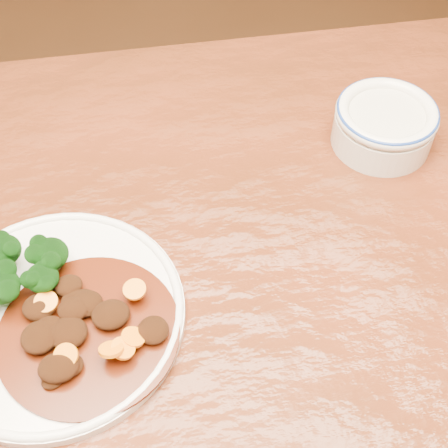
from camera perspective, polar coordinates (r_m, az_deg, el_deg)
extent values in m
cube|color=#602410|center=(0.66, -0.75, -8.62)|extent=(1.56, 1.01, 0.04)
cylinder|color=silver|center=(0.65, -15.15, -8.15)|extent=(0.26, 0.26, 0.01)
torus|color=silver|center=(0.65, -15.25, -7.89)|extent=(0.26, 0.26, 0.01)
cylinder|color=#5B8C48|center=(0.67, -15.23, -3.63)|extent=(0.01, 0.01, 0.02)
ellipsoid|color=black|center=(0.65, -15.58, -2.65)|extent=(0.04, 0.04, 0.03)
cylinder|color=#5B8C48|center=(0.69, -19.05, -3.20)|extent=(0.01, 0.01, 0.02)
ellipsoid|color=black|center=(0.67, -19.47, -2.25)|extent=(0.04, 0.04, 0.03)
cylinder|color=#5B8C48|center=(0.66, -19.30, -6.36)|extent=(0.01, 0.01, 0.02)
ellipsoid|color=black|center=(0.64, -19.76, -5.39)|extent=(0.04, 0.04, 0.03)
cylinder|color=#5B8C48|center=(0.66, -15.93, -5.63)|extent=(0.01, 0.01, 0.02)
ellipsoid|color=black|center=(0.64, -16.28, -4.74)|extent=(0.03, 0.03, 0.03)
cylinder|color=#4C1308|center=(0.62, -12.27, -9.70)|extent=(0.18, 0.18, 0.00)
ellipsoid|color=black|center=(0.62, -10.31, -8.16)|extent=(0.04, 0.03, 0.02)
ellipsoid|color=black|center=(0.64, -16.55, -7.28)|extent=(0.03, 0.03, 0.02)
ellipsoid|color=black|center=(0.61, -6.96, -9.79)|extent=(0.02, 0.02, 0.01)
ellipsoid|color=black|center=(0.60, -9.16, -11.21)|extent=(0.02, 0.02, 0.01)
ellipsoid|color=black|center=(0.64, -16.77, -7.35)|extent=(0.03, 0.02, 0.01)
ellipsoid|color=black|center=(0.63, -12.60, -7.13)|extent=(0.04, 0.03, 0.02)
ellipsoid|color=black|center=(0.63, -15.72, -9.03)|extent=(0.03, 0.02, 0.01)
ellipsoid|color=black|center=(0.64, -13.41, -6.84)|extent=(0.03, 0.03, 0.01)
ellipsoid|color=black|center=(0.64, -14.02, -5.48)|extent=(0.03, 0.03, 0.01)
ellipsoid|color=black|center=(0.60, -15.08, -12.47)|extent=(0.03, 0.03, 0.02)
ellipsoid|color=black|center=(0.61, -6.50, -9.62)|extent=(0.03, 0.03, 0.02)
ellipsoid|color=black|center=(0.60, -14.87, -12.57)|extent=(0.04, 0.03, 0.02)
ellipsoid|color=black|center=(0.62, -14.05, -9.65)|extent=(0.04, 0.03, 0.02)
ellipsoid|color=black|center=(0.63, -12.71, -6.91)|extent=(0.03, 0.03, 0.01)
ellipsoid|color=black|center=(0.62, -16.55, -9.90)|extent=(0.03, 0.04, 0.02)
ellipsoid|color=black|center=(0.60, -15.47, -13.69)|extent=(0.02, 0.02, 0.01)
ellipsoid|color=black|center=(0.63, -13.59, -7.57)|extent=(0.03, 0.03, 0.02)
ellipsoid|color=black|center=(0.60, -13.83, -12.43)|extent=(0.02, 0.02, 0.01)
cylinder|color=orange|center=(0.63, -15.97, -6.86)|extent=(0.03, 0.03, 0.01)
cylinder|color=orange|center=(0.59, -10.29, -11.22)|extent=(0.03, 0.03, 0.02)
cylinder|color=orange|center=(0.62, -8.18, -5.95)|extent=(0.02, 0.02, 0.01)
cylinder|color=orange|center=(0.60, -14.26, -11.58)|extent=(0.03, 0.03, 0.02)
cylinder|color=orange|center=(0.60, -8.32, -10.21)|extent=(0.03, 0.03, 0.02)
cylinder|color=orange|center=(0.59, -9.25, -11.16)|extent=(0.03, 0.03, 0.01)
cylinder|color=beige|center=(0.80, 14.29, 8.29)|extent=(0.12, 0.12, 0.04)
cylinder|color=beige|center=(0.79, 14.64, 9.56)|extent=(0.09, 0.09, 0.01)
torus|color=beige|center=(0.78, 14.70, 9.78)|extent=(0.12, 0.12, 0.02)
torus|color=navy|center=(0.78, 14.76, 10.00)|extent=(0.12, 0.12, 0.01)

